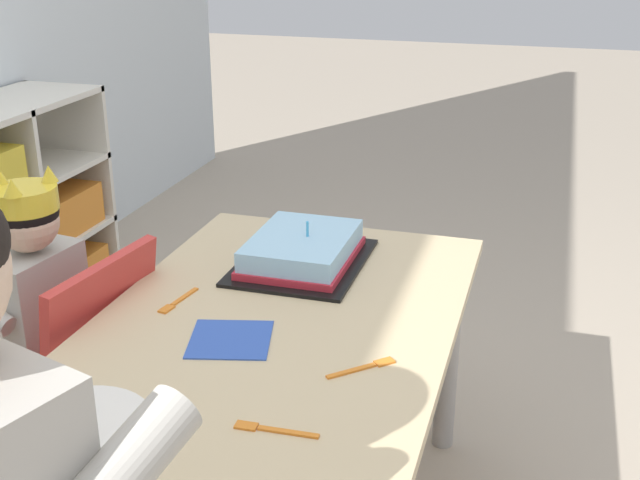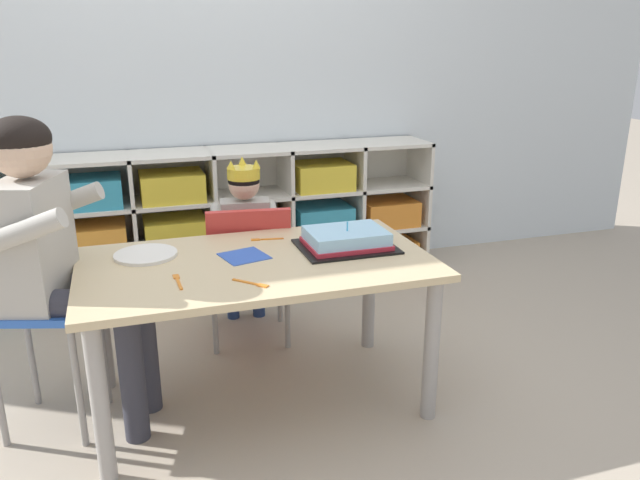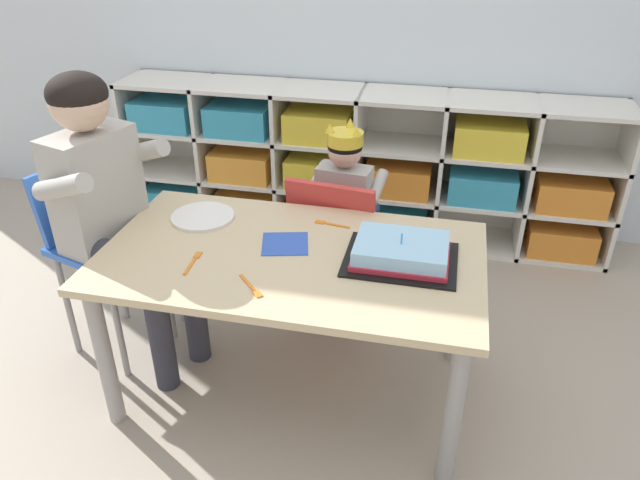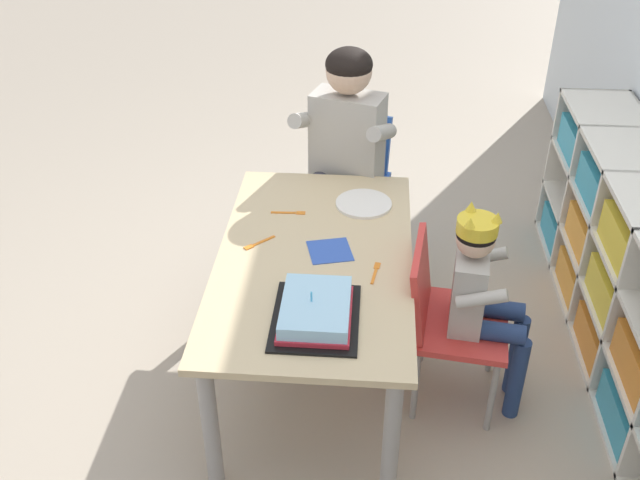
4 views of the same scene
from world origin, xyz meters
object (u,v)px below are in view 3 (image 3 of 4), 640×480
(classroom_chair_adult_side, at_px, (97,240))
(birthday_cake_on_tray, at_px, (401,253))
(classroom_chair_blue, at_px, (338,234))
(fork_scattered_mid_table, at_px, (193,261))
(activity_table, at_px, (292,274))
(adult_helper_seated, at_px, (110,194))
(fork_beside_plate_stack, at_px, (330,224))
(paper_plate_stack, at_px, (203,217))
(fork_near_cake_tray, at_px, (252,287))
(child_with_crown, at_px, (347,194))

(classroom_chair_adult_side, relative_size, birthday_cake_on_tray, 2.11)
(classroom_chair_blue, height_order, fork_scattered_mid_table, classroom_chair_blue)
(birthday_cake_on_tray, bearing_deg, classroom_chair_adult_side, 176.75)
(activity_table, xyz_separation_m, adult_helper_seated, (-0.65, 0.06, 0.19))
(classroom_chair_blue, bearing_deg, fork_beside_plate_stack, 101.46)
(fork_scattered_mid_table, distance_m, fork_beside_plate_stack, 0.50)
(classroom_chair_adult_side, relative_size, paper_plate_stack, 3.32)
(activity_table, bearing_deg, birthday_cake_on_tray, 5.49)
(classroom_chair_adult_side, bearing_deg, birthday_cake_on_tray, -76.03)
(classroom_chair_adult_side, height_order, paper_plate_stack, classroom_chair_adult_side)
(birthday_cake_on_tray, height_order, fork_near_cake_tray, birthday_cake_on_tray)
(activity_table, height_order, classroom_chair_blue, classroom_chair_blue)
(classroom_chair_adult_side, relative_size, fork_near_cake_tray, 6.93)
(activity_table, height_order, classroom_chair_adult_side, classroom_chair_adult_side)
(fork_scattered_mid_table, height_order, fork_beside_plate_stack, same)
(classroom_chair_blue, bearing_deg, adult_helper_seated, 37.42)
(adult_helper_seated, relative_size, fork_near_cake_tray, 10.16)
(child_with_crown, relative_size, classroom_chair_adult_side, 1.11)
(adult_helper_seated, bearing_deg, fork_beside_plate_stack, -60.74)
(activity_table, distance_m, fork_near_cake_tray, 0.24)
(birthday_cake_on_tray, relative_size, fork_near_cake_tray, 3.28)
(classroom_chair_blue, bearing_deg, child_with_crown, -89.36)
(classroom_chair_blue, height_order, classroom_chair_adult_side, classroom_chair_adult_side)
(classroom_chair_blue, height_order, paper_plate_stack, classroom_chair_blue)
(fork_beside_plate_stack, bearing_deg, child_with_crown, 99.77)
(paper_plate_stack, bearing_deg, birthday_cake_on_tray, -10.40)
(fork_near_cake_tray, height_order, fork_beside_plate_stack, same)
(birthday_cake_on_tray, relative_size, paper_plate_stack, 1.57)
(classroom_chair_adult_side, distance_m, fork_near_cake_tray, 0.78)
(classroom_chair_blue, bearing_deg, activity_table, 90.02)
(fork_near_cake_tray, xyz_separation_m, fork_beside_plate_stack, (0.14, 0.43, 0.00))
(activity_table, distance_m, classroom_chair_blue, 0.49)
(child_with_crown, height_order, fork_scattered_mid_table, child_with_crown)
(birthday_cake_on_tray, xyz_separation_m, paper_plate_stack, (-0.72, 0.13, -0.02))
(birthday_cake_on_tray, bearing_deg, fork_beside_plate_stack, 145.20)
(birthday_cake_on_tray, height_order, paper_plate_stack, birthday_cake_on_tray)
(adult_helper_seated, height_order, fork_beside_plate_stack, adult_helper_seated)
(fork_beside_plate_stack, bearing_deg, fork_scattered_mid_table, -128.37)
(fork_near_cake_tray, bearing_deg, birthday_cake_on_tray, -102.48)
(child_with_crown, distance_m, fork_scattered_mid_table, 0.80)
(activity_table, relative_size, fork_near_cake_tray, 11.45)
(activity_table, height_order, fork_scattered_mid_table, fork_scattered_mid_table)
(activity_table, distance_m, birthday_cake_on_tray, 0.36)
(paper_plate_stack, bearing_deg, activity_table, -24.01)
(paper_plate_stack, relative_size, fork_scattered_mid_table, 1.65)
(classroom_chair_blue, xyz_separation_m, child_with_crown, (0.01, 0.11, 0.13))
(paper_plate_stack, height_order, fork_scattered_mid_table, paper_plate_stack)
(classroom_chair_adult_side, bearing_deg, fork_near_cake_tray, -96.60)
(fork_near_cake_tray, bearing_deg, classroom_chair_adult_side, 22.49)
(adult_helper_seated, distance_m, fork_near_cake_tray, 0.66)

